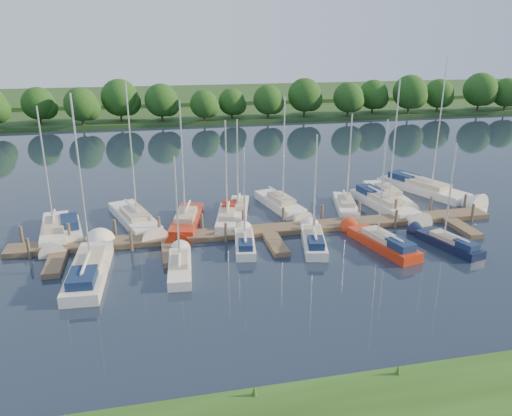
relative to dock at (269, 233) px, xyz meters
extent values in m
plane|color=#192132|center=(0.00, -7.31, -0.20)|extent=(260.00, 260.00, 0.00)
cube|color=brown|center=(0.00, 0.69, 0.00)|extent=(40.00, 2.00, 0.40)
cube|color=brown|center=(-16.00, -2.31, 0.00)|extent=(1.20, 4.00, 0.40)
cube|color=brown|center=(-8.00, -2.31, 0.00)|extent=(1.20, 4.00, 0.40)
cube|color=brown|center=(0.00, -2.31, 0.00)|extent=(1.20, 4.00, 0.40)
cube|color=brown|center=(8.00, -2.31, 0.00)|extent=(1.20, 4.00, 0.40)
cube|color=brown|center=(16.00, -2.31, 0.00)|extent=(1.20, 4.00, 0.40)
cylinder|color=#473D33|center=(-19.00, 1.99, 0.40)|extent=(0.24, 0.24, 2.00)
cylinder|color=#473D33|center=(-15.55, 1.99, 0.40)|extent=(0.24, 0.24, 2.00)
cylinder|color=#473D33|center=(-12.09, 1.99, 0.40)|extent=(0.24, 0.24, 2.00)
cylinder|color=#473D33|center=(-8.64, 1.99, 0.40)|extent=(0.24, 0.24, 2.00)
cylinder|color=#473D33|center=(-5.18, 1.99, 0.40)|extent=(0.24, 0.24, 2.00)
cylinder|color=#473D33|center=(-1.73, 1.99, 0.40)|extent=(0.24, 0.24, 2.00)
cylinder|color=#473D33|center=(1.73, 1.99, 0.40)|extent=(0.24, 0.24, 2.00)
cylinder|color=#473D33|center=(5.18, 1.99, 0.40)|extent=(0.24, 0.24, 2.00)
cylinder|color=#473D33|center=(8.64, 1.99, 0.40)|extent=(0.24, 0.24, 2.00)
cylinder|color=#473D33|center=(12.09, 1.99, 0.40)|extent=(0.24, 0.24, 2.00)
cylinder|color=#473D33|center=(15.55, 1.99, 0.40)|extent=(0.24, 0.24, 2.00)
cylinder|color=#473D33|center=(19.00, 1.99, 0.40)|extent=(0.24, 0.24, 2.00)
cylinder|color=#473D33|center=(-18.00, -0.61, 0.40)|extent=(0.24, 0.24, 2.00)
cylinder|color=#473D33|center=(-10.80, -0.61, 0.40)|extent=(0.24, 0.24, 2.00)
cylinder|color=#473D33|center=(-3.60, -0.61, 0.40)|extent=(0.24, 0.24, 2.00)
cylinder|color=#473D33|center=(3.60, -0.61, 0.40)|extent=(0.24, 0.24, 2.00)
cylinder|color=#473D33|center=(10.80, -0.61, 0.40)|extent=(0.24, 0.24, 2.00)
cylinder|color=#473D33|center=(18.00, -0.61, 0.40)|extent=(0.24, 0.24, 2.00)
cube|color=#24441A|center=(0.00, 67.69, 0.10)|extent=(180.00, 30.00, 0.60)
cube|color=#2C4D21|center=(0.00, 92.69, 0.50)|extent=(220.00, 40.00, 1.40)
cylinder|color=#38281C|center=(-26.97, 55.97, 0.95)|extent=(0.36, 0.36, 2.30)
sphere|color=#143D10|center=(-26.97, 55.97, 3.75)|extent=(5.36, 5.36, 5.36)
sphere|color=#143D10|center=(-25.82, 56.17, 2.99)|extent=(3.83, 3.83, 3.83)
cylinder|color=#38281C|center=(-20.76, 54.15, 1.14)|extent=(0.36, 0.36, 2.67)
sphere|color=#143D10|center=(-20.76, 54.15, 4.40)|extent=(6.24, 6.24, 6.24)
sphere|color=#143D10|center=(-19.42, 54.35, 3.51)|extent=(4.46, 4.46, 4.46)
cylinder|color=#38281C|center=(-15.08, 55.74, 1.16)|extent=(0.36, 0.36, 2.72)
sphere|color=#143D10|center=(-15.08, 55.74, 4.48)|extent=(6.35, 6.35, 6.35)
sphere|color=#143D10|center=(-13.72, 55.94, 3.58)|extent=(4.53, 4.53, 4.53)
cylinder|color=#38281C|center=(-5.84, 54.53, 1.23)|extent=(0.36, 0.36, 2.87)
sphere|color=#143D10|center=(-5.84, 54.53, 4.74)|extent=(6.69, 6.69, 6.69)
sphere|color=#143D10|center=(-4.40, 54.73, 3.78)|extent=(4.78, 4.78, 4.78)
cylinder|color=#38281C|center=(-0.71, 54.72, 1.10)|extent=(0.36, 0.36, 2.60)
sphere|color=#143D10|center=(-0.71, 54.72, 4.28)|extent=(6.06, 6.06, 6.06)
sphere|color=#143D10|center=(0.58, 54.92, 3.41)|extent=(4.33, 4.33, 4.33)
cylinder|color=#38281C|center=(8.07, 56.25, 1.13)|extent=(0.36, 0.36, 2.67)
sphere|color=#143D10|center=(8.07, 56.25, 4.39)|extent=(6.22, 6.22, 6.22)
sphere|color=#143D10|center=(9.40, 56.45, 3.50)|extent=(4.44, 4.44, 4.44)
cylinder|color=#38281C|center=(14.23, 55.02, 1.21)|extent=(0.36, 0.36, 2.81)
sphere|color=#143D10|center=(14.23, 55.02, 4.65)|extent=(6.57, 6.57, 6.57)
sphere|color=#143D10|center=(15.64, 55.22, 3.71)|extent=(4.69, 4.69, 4.69)
cylinder|color=#38281C|center=(20.26, 53.32, 0.90)|extent=(0.36, 0.36, 2.21)
sphere|color=#143D10|center=(20.26, 53.32, 3.60)|extent=(5.15, 5.15, 5.15)
sphere|color=#143D10|center=(21.37, 53.52, 2.87)|extent=(3.68, 3.68, 3.68)
cylinder|color=#38281C|center=(28.55, 53.26, 0.82)|extent=(0.36, 0.36, 2.04)
sphere|color=#143D10|center=(28.55, 53.26, 3.31)|extent=(4.75, 4.75, 4.75)
sphere|color=#143D10|center=(29.57, 53.46, 2.63)|extent=(3.40, 3.40, 3.40)
cylinder|color=#38281C|center=(34.74, 54.23, 0.85)|extent=(0.36, 0.36, 2.11)
sphere|color=#143D10|center=(34.74, 54.23, 3.43)|extent=(4.92, 4.92, 4.92)
sphere|color=#143D10|center=(35.79, 54.43, 2.73)|extent=(3.51, 3.51, 3.51)
cylinder|color=#38281C|center=(42.08, 55.79, 1.07)|extent=(0.36, 0.36, 2.53)
sphere|color=#143D10|center=(42.08, 55.79, 4.16)|extent=(5.91, 5.91, 5.91)
sphere|color=#143D10|center=(43.35, 55.99, 3.32)|extent=(4.22, 4.22, 4.22)
cylinder|color=#38281C|center=(48.15, 54.65, 0.93)|extent=(0.36, 0.36, 2.26)
sphere|color=#143D10|center=(48.15, 54.65, 3.69)|extent=(5.27, 5.27, 5.27)
sphere|color=#143D10|center=(49.28, 54.85, 2.94)|extent=(3.77, 3.77, 3.77)
cylinder|color=#38281C|center=(56.73, 54.78, 0.83)|extent=(0.36, 0.36, 2.05)
sphere|color=#143D10|center=(56.73, 54.78, 3.34)|extent=(4.79, 4.79, 4.79)
sphere|color=#143D10|center=(57.76, 54.98, 2.65)|extent=(3.42, 3.42, 3.42)
cylinder|color=#38281C|center=(62.28, 56.33, 0.89)|extent=(0.36, 0.36, 2.19)
sphere|color=#143D10|center=(62.28, 56.33, 3.56)|extent=(5.10, 5.10, 5.10)
sphere|color=#143D10|center=(63.38, 56.53, 2.84)|extent=(3.64, 3.64, 3.64)
cube|color=silver|center=(-16.94, 4.02, -0.05)|extent=(2.83, 7.35, 1.19)
cone|color=silver|center=(-16.52, 0.46, -0.05)|extent=(1.29, 2.61, 1.00)
cube|color=#B6A58C|center=(-16.90, 3.66, 0.72)|extent=(1.87, 3.38, 0.54)
cylinder|color=silver|center=(-16.86, 3.31, 5.40)|extent=(0.12, 0.12, 9.68)
cylinder|color=silver|center=(-17.03, 4.73, 1.15)|extent=(0.48, 3.22, 0.10)
cylinder|color=silver|center=(-17.03, 4.73, 1.15)|extent=(0.53, 2.87, 0.20)
cube|color=silver|center=(-15.78, 4.12, -0.05)|extent=(2.48, 5.13, 0.91)
cone|color=silver|center=(-15.33, 1.71, -0.05)|extent=(1.06, 1.60, 0.81)
cube|color=#142549|center=(-15.78, 4.12, 0.66)|extent=(1.77, 2.89, 0.82)
cube|color=silver|center=(-10.68, 5.60, -0.05)|extent=(4.76, 8.65, 1.11)
cone|color=silver|center=(-9.41, 1.63, -0.05)|extent=(2.00, 3.13, 1.17)
cube|color=#B6A58C|center=(-10.55, 5.20, 0.66)|extent=(2.81, 4.10, 0.50)
cylinder|color=silver|center=(-10.42, 4.80, 6.13)|extent=(0.12, 0.12, 11.25)
cylinder|color=silver|center=(-10.93, 6.39, 1.06)|extent=(1.24, 3.60, 0.10)
cylinder|color=silver|center=(-10.93, 6.39, 1.06)|extent=(1.20, 3.24, 0.20)
cube|color=#B62A10|center=(-6.28, 3.88, -0.05)|extent=(3.62, 7.53, 1.25)
cone|color=#B62A10|center=(-7.10, 0.34, -0.05)|extent=(1.56, 2.70, 1.02)
cube|color=#B6A58C|center=(-6.36, 3.52, 0.76)|extent=(2.22, 3.53, 0.57)
cylinder|color=silver|center=(-6.44, 3.17, 5.49)|extent=(0.12, 0.12, 9.80)
cylinder|color=silver|center=(-6.11, 4.58, 1.22)|extent=(0.84, 3.20, 0.10)
cylinder|color=silver|center=(-6.11, 4.58, 1.22)|extent=(0.85, 2.87, 0.20)
cube|color=silver|center=(-2.73, 3.93, -0.05)|extent=(3.04, 6.33, 1.03)
cone|color=silver|center=(-3.42, 0.96, -0.05)|extent=(1.31, 2.27, 0.85)
cube|color=#B6A58C|center=(-2.80, 3.63, 0.60)|extent=(1.87, 2.96, 0.47)
cube|color=maroon|center=(-2.35, 5.60, 0.69)|extent=(1.58, 2.05, 0.52)
cylinder|color=silver|center=(-2.87, 3.34, 4.58)|extent=(0.12, 0.12, 8.24)
cylinder|color=silver|center=(-2.59, 4.53, 0.98)|extent=(0.72, 2.70, 0.10)
cylinder|color=silver|center=(-2.59, 4.53, 0.98)|extent=(0.74, 2.42, 0.20)
cube|color=silver|center=(-1.39, 6.05, -0.05)|extent=(3.06, 6.10, 1.05)
cone|color=silver|center=(-2.12, 3.21, -0.05)|extent=(1.31, 2.20, 0.82)
cube|color=#B6A58C|center=(-1.46, 5.76, 0.61)|extent=(1.85, 2.87, 0.48)
cylinder|color=silver|center=(-1.54, 5.48, 4.43)|extent=(0.12, 0.12, 7.93)
cylinder|color=silver|center=(-1.24, 6.62, 0.99)|extent=(0.76, 2.58, 0.10)
cylinder|color=silver|center=(-1.24, 6.62, 0.99)|extent=(0.78, 2.32, 0.20)
cube|color=silver|center=(2.60, 6.52, -0.05)|extent=(3.39, 7.32, 1.25)
cone|color=silver|center=(3.33, 3.07, -0.05)|extent=(1.48, 2.62, 0.99)
cube|color=#B6A58C|center=(2.67, 6.18, 0.76)|extent=(2.11, 3.42, 0.57)
cylinder|color=silver|center=(2.75, 5.83, 5.36)|extent=(0.12, 0.12, 9.54)
cylinder|color=silver|center=(2.45, 7.22, 1.22)|extent=(0.75, 3.13, 0.10)
cylinder|color=silver|center=(2.45, 7.22, 1.22)|extent=(0.78, 2.81, 0.20)
cube|color=silver|center=(8.57, 4.96, -0.05)|extent=(3.16, 6.32, 1.04)
cone|color=silver|center=(7.82, 2.01, -0.05)|extent=(1.35, 2.28, 0.85)
cube|color=#B6A58C|center=(8.50, 4.67, 0.60)|extent=(1.92, 2.97, 0.47)
cylinder|color=silver|center=(8.42, 4.37, 4.57)|extent=(0.12, 0.12, 8.22)
cylinder|color=silver|center=(8.72, 5.55, 0.98)|extent=(0.77, 2.68, 0.10)
cylinder|color=silver|center=(8.72, 5.55, 0.98)|extent=(0.80, 2.41, 0.20)
cube|color=silver|center=(12.13, 4.47, -0.05)|extent=(3.60, 8.43, 1.20)
cone|color=silver|center=(12.80, 0.45, -0.05)|extent=(1.60, 3.01, 1.14)
cube|color=#B6A58C|center=(12.20, 4.07, 0.73)|extent=(2.30, 3.91, 0.54)
cube|color=#142549|center=(11.75, 6.73, 0.83)|extent=(1.98, 2.68, 0.60)
cylinder|color=silver|center=(12.26, 3.67, 6.07)|extent=(0.12, 0.12, 11.02)
cylinder|color=silver|center=(12.00, 5.28, 1.16)|extent=(0.70, 3.64, 0.10)
cylinder|color=silver|center=(12.00, 5.28, 1.16)|extent=(0.74, 3.25, 0.20)
cube|color=silver|center=(13.76, 7.19, -0.05)|extent=(2.37, 7.46, 1.18)
cone|color=silver|center=(13.61, 3.50, -0.05)|extent=(1.14, 2.62, 1.03)
cube|color=#B6A58C|center=(13.74, 6.82, 0.71)|extent=(1.69, 3.38, 0.54)
cylinder|color=silver|center=(13.73, 6.45, 5.53)|extent=(0.12, 0.12, 9.97)
cylinder|color=silver|center=(13.79, 7.93, 1.14)|extent=(0.24, 3.32, 0.10)
cylinder|color=silver|center=(13.79, 7.93, 1.14)|extent=(0.32, 2.96, 0.20)
cube|color=silver|center=(18.39, 8.08, -0.05)|extent=(5.97, 9.82, 1.25)
cone|color=silver|center=(20.13, 3.66, -0.05)|extent=(2.46, 3.58, 1.33)
cube|color=#B6A58C|center=(18.56, 7.64, 0.77)|extent=(3.43, 4.71, 0.57)
cube|color=#142549|center=(17.41, 10.56, 0.88)|extent=(2.78, 3.34, 0.63)
cylinder|color=silver|center=(18.74, 7.19, 7.01)|extent=(0.12, 0.12, 12.83)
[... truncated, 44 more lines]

